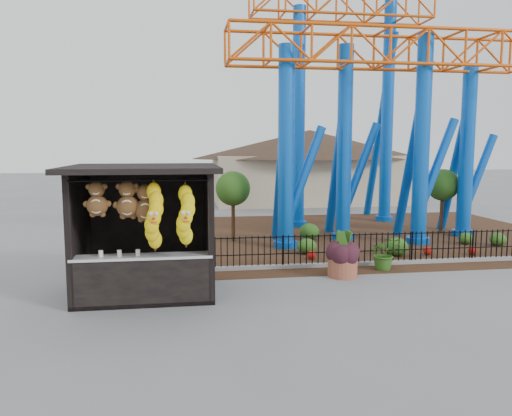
{
  "coord_description": "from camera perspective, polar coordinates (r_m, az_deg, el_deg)",
  "views": [
    {
      "loc": [
        -2.11,
        -11.03,
        3.57
      ],
      "look_at": [
        -0.23,
        1.5,
        2.0
      ],
      "focal_mm": 35.0,
      "sensor_mm": 36.0,
      "label": 1
    }
  ],
  "objects": [
    {
      "name": "planter_foliage",
      "position": [
        13.9,
        9.91,
        -4.23
      ],
      "size": [
        0.7,
        0.7,
        0.64
      ],
      "primitive_type": "ellipsoid",
      "color": "black",
      "rests_on": "terracotta_planter"
    },
    {
      "name": "curb",
      "position": [
        15.7,
        14.69,
        -6.09
      ],
      "size": [
        18.0,
        0.18,
        0.12
      ],
      "primitive_type": "cube",
      "color": "gray",
      "rests_on": "ground"
    },
    {
      "name": "landscaping",
      "position": [
        18.05,
        13.47,
        -3.63
      ],
      "size": [
        7.77,
        4.04,
        0.61
      ],
      "color": "#275017",
      "rests_on": "mulch_bed"
    },
    {
      "name": "roller_coaster",
      "position": [
        20.77,
        12.33,
        14.85
      ],
      "size": [
        11.0,
        6.37,
        10.82
      ],
      "color": "blue",
      "rests_on": "ground"
    },
    {
      "name": "terracotta_planter",
      "position": [
        14.03,
        9.86,
        -6.62
      ],
      "size": [
        1.01,
        1.01,
        0.55
      ],
      "primitive_type": "cylinder",
      "rotation": [
        0.0,
        0.0,
        -0.29
      ],
      "color": "#985037",
      "rests_on": "ground"
    },
    {
      "name": "potted_plant",
      "position": [
        14.99,
        14.45,
        -5.03
      ],
      "size": [
        0.92,
        0.81,
        0.98
      ],
      "primitive_type": "imported",
      "rotation": [
        0.0,
        0.0,
        -0.05
      ],
      "color": "#2A5017",
      "rests_on": "ground"
    },
    {
      "name": "ground",
      "position": [
        11.79,
        2.22,
        -10.57
      ],
      "size": [
        120.0,
        120.0,
        0.0
      ],
      "primitive_type": "plane",
      "color": "slate",
      "rests_on": "ground"
    },
    {
      "name": "picket_fence",
      "position": [
        15.99,
        17.71,
        -4.35
      ],
      "size": [
        12.2,
        0.06,
        1.0
      ],
      "primitive_type": null,
      "color": "black",
      "rests_on": "ground"
    },
    {
      "name": "pavilion",
      "position": [
        32.08,
        6.14,
        6.12
      ],
      "size": [
        15.0,
        15.0,
        4.8
      ],
      "color": "#BFAD8C",
      "rests_on": "ground"
    },
    {
      "name": "prize_booth",
      "position": [
        12.12,
        -12.59,
        -2.71
      ],
      "size": [
        3.5,
        3.4,
        3.12
      ],
      "color": "black",
      "rests_on": "ground"
    },
    {
      "name": "mulch_bed",
      "position": [
        20.31,
        9.13,
        -3.13
      ],
      "size": [
        18.0,
        12.0,
        0.02
      ],
      "primitive_type": "cube",
      "color": "#331E11",
      "rests_on": "ground"
    }
  ]
}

